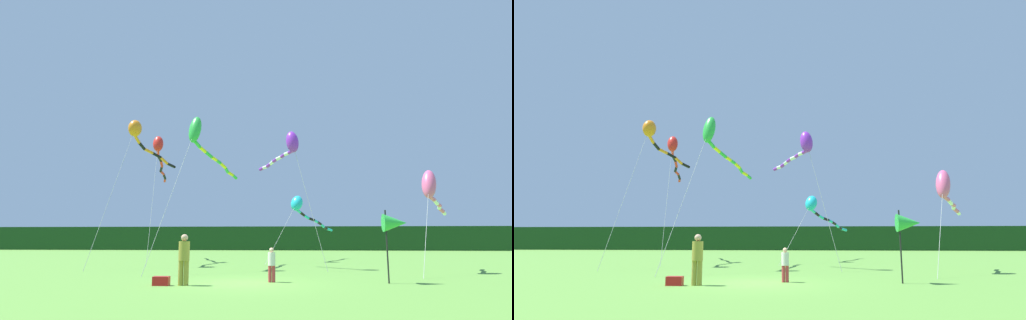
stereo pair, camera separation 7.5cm
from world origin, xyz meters
TOP-DOWN VIEW (x-y plane):
  - ground_plane at (0.00, 0.00)m, footprint 120.00×120.00m
  - distant_treeline at (0.00, 45.00)m, footprint 108.00×3.58m
  - person_adult at (-2.11, -0.92)m, footprint 0.40×0.40m
  - person_child at (1.06, 0.46)m, footprint 0.29×0.29m
  - cooler_box at (-2.90, -0.99)m, footprint 0.59×0.31m
  - banner_flag_pole at (5.86, 0.39)m, footprint 0.90×0.70m
  - kite_rainbow at (9.03, 5.58)m, footprint 3.31×5.97m
  - kite_purple at (1.85, 7.54)m, footprint 3.82×4.10m
  - kite_red at (-8.12, 14.27)m, footprint 2.53×11.01m
  - kite_cyan at (2.68, 15.30)m, footprint 5.29×9.55m
  - kite_green at (-3.29, 6.93)m, footprint 3.09×9.55m
  - kite_orange at (-7.98, 9.50)m, footprint 2.11×9.29m

SIDE VIEW (x-z plane):
  - ground_plane at x=0.00m, z-range 0.00..0.00m
  - cooler_box at x=-2.90m, z-range 0.00..0.32m
  - person_child at x=1.06m, z-range 0.08..1.40m
  - person_adult at x=-2.11m, z-range 0.11..1.94m
  - distant_treeline at x=0.00m, z-range 0.00..3.31m
  - banner_flag_pole at x=5.86m, z-range 0.87..3.64m
  - kite_cyan at x=2.68m, z-range 1.46..6.42m
  - kite_rainbow at x=9.03m, z-range 1.61..6.91m
  - kite_purple at x=1.85m, z-range 3.09..11.00m
  - kite_green at x=-3.29m, z-range 3.08..11.75m
  - kite_red at x=-8.12m, z-range 3.58..12.94m
  - kite_orange at x=-7.98m, z-range 3.75..13.06m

